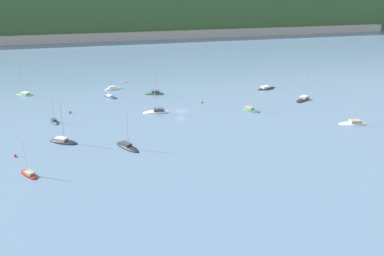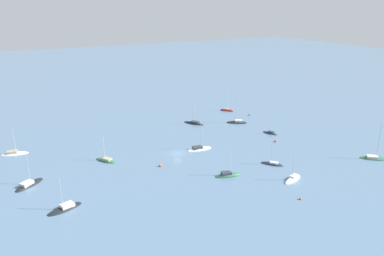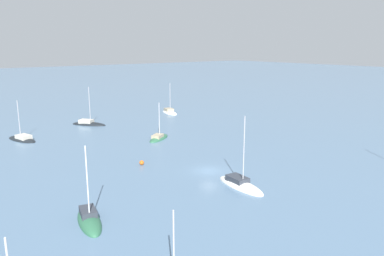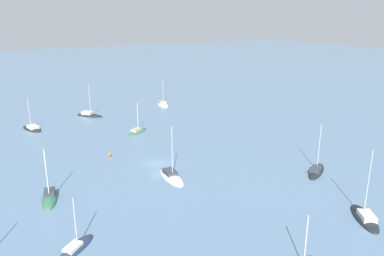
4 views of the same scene
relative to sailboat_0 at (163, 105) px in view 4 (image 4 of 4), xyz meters
name	(u,v)px [view 4 (image 4 of 4)]	position (x,y,z in m)	size (l,w,h in m)	color
ground_plane	(157,164)	(-44.61, 23.42, -0.14)	(600.00, 600.00, 0.00)	slate
sailboat_0	(163,105)	(0.00, 0.00, 0.00)	(8.40, 4.48, 8.84)	white
sailboat_1	(89,115)	(-1.54, 24.39, 0.00)	(8.64, 7.47, 9.68)	black
sailboat_2	(365,218)	(-78.49, 7.24, -0.02)	(8.12, 6.56, 10.95)	black
sailboat_4	(50,198)	(-49.42, 44.35, -0.02)	(7.76, 3.95, 9.39)	#2D6647
sailboat_5	(316,171)	(-63.32, -0.01, -0.02)	(6.34, 8.53, 9.72)	black
sailboat_6	(137,132)	(-23.30, 18.65, -0.04)	(5.85, 7.27, 7.95)	#2D6647
sailboat_7	(171,177)	(-51.94, 24.13, -0.02)	(8.63, 3.33, 10.40)	white
sailboat_9	(32,129)	(-7.39, 40.73, -0.01)	(8.77, 5.11, 8.51)	black
sailboat_10	(76,249)	(-64.84, 44.20, -0.06)	(5.59, 6.36, 7.48)	#232D4C
mooring_buoy_1	(110,154)	(-35.84, 29.94, 0.23)	(0.73, 0.73, 0.73)	orange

